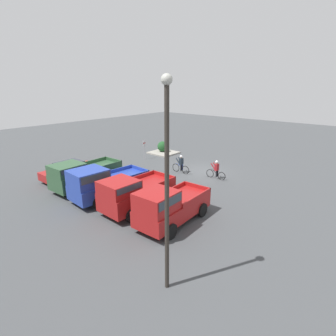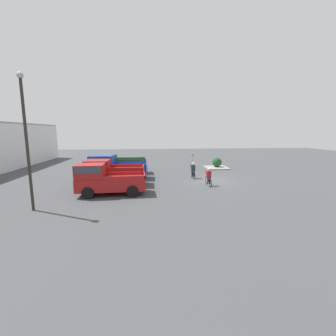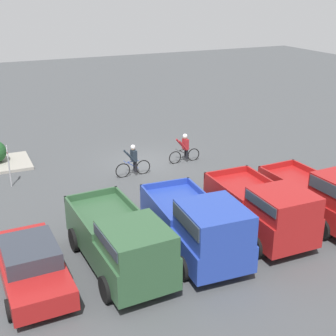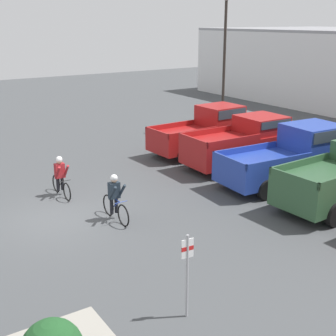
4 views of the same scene
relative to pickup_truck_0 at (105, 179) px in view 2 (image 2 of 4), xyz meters
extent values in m
plane|color=#424447|center=(3.89, -9.27, -1.17)|extent=(80.00, 80.00, 0.00)
cube|color=maroon|center=(0.02, -0.50, -0.35)|extent=(2.15, 5.00, 0.90)
cube|color=maroon|center=(-0.04, 0.97, 0.61)|extent=(1.87, 2.04, 1.02)
cube|color=#333D47|center=(-0.04, 0.97, 0.84)|extent=(1.92, 1.89, 0.45)
cube|color=maroon|center=(-0.87, -1.53, 0.23)|extent=(0.20, 2.95, 0.25)
cube|color=maroon|center=(1.00, -1.45, 0.23)|extent=(0.20, 2.95, 0.25)
cube|color=maroon|center=(0.12, -2.92, 0.23)|extent=(1.95, 0.16, 0.25)
cylinder|color=black|center=(-1.02, 0.98, -0.76)|extent=(0.25, 0.84, 0.83)
cylinder|color=black|center=(0.93, 1.06, -0.76)|extent=(0.25, 0.84, 0.83)
cylinder|color=black|center=(-0.89, -2.07, -0.76)|extent=(0.25, 0.84, 0.83)
cylinder|color=black|center=(1.06, -1.99, -0.76)|extent=(0.25, 0.84, 0.83)
cube|color=maroon|center=(2.82, -0.40, -0.26)|extent=(2.16, 4.91, 1.10)
cube|color=maroon|center=(2.84, 1.07, 0.67)|extent=(1.94, 1.98, 0.77)
cube|color=#333D47|center=(2.84, 1.07, 0.84)|extent=(2.00, 1.83, 0.34)
cube|color=maroon|center=(1.81, -1.36, 0.41)|extent=(0.13, 2.93, 0.25)
cube|color=maroon|center=(3.81, -1.39, 0.41)|extent=(0.13, 2.93, 0.25)
cube|color=maroon|center=(2.78, -2.80, 0.41)|extent=(2.08, 0.11, 0.25)
cylinder|color=black|center=(1.80, 1.13, -0.77)|extent=(0.23, 0.81, 0.81)
cylinder|color=black|center=(3.88, 1.10, -0.77)|extent=(0.23, 0.81, 0.81)
cylinder|color=black|center=(1.76, -1.89, -0.77)|extent=(0.23, 0.81, 0.81)
cylinder|color=black|center=(3.84, -1.93, -0.77)|extent=(0.23, 0.81, 0.81)
cube|color=#233D9E|center=(5.62, -0.38, -0.36)|extent=(2.39, 5.56, 0.93)
cube|color=#233D9E|center=(5.71, 1.25, 0.63)|extent=(2.04, 2.28, 1.05)
cube|color=#333D47|center=(5.71, 1.25, 0.86)|extent=(2.10, 2.11, 0.46)
cube|color=#233D9E|center=(4.56, -1.42, 0.23)|extent=(0.26, 3.27, 0.25)
cube|color=#233D9E|center=(6.57, -1.53, 0.23)|extent=(0.26, 3.27, 0.25)
cube|color=#233D9E|center=(5.47, -3.06, 0.23)|extent=(2.10, 0.20, 0.25)
cylinder|color=black|center=(4.67, 1.36, -0.78)|extent=(0.26, 0.80, 0.79)
cylinder|color=black|center=(6.76, 1.24, -0.78)|extent=(0.26, 0.80, 0.79)
cylinder|color=black|center=(4.48, -2.01, -0.78)|extent=(0.26, 0.80, 0.79)
cylinder|color=black|center=(6.57, -2.13, -0.78)|extent=(0.26, 0.80, 0.79)
cube|color=#2D5133|center=(8.42, -0.36, -0.27)|extent=(2.27, 5.39, 1.07)
cube|color=#2D5133|center=(8.35, 1.23, 0.64)|extent=(1.97, 2.20, 0.73)
cube|color=#333D47|center=(8.35, 1.23, 0.80)|extent=(2.02, 2.03, 0.32)
cube|color=#2D5133|center=(7.49, -1.46, 0.40)|extent=(0.22, 3.18, 0.25)
cube|color=#2D5133|center=(9.45, -1.37, 0.40)|extent=(0.22, 3.18, 0.25)
cube|color=#2D5133|center=(8.54, -2.97, 0.40)|extent=(2.04, 0.17, 0.25)
cylinder|color=black|center=(7.33, 1.24, -0.76)|extent=(0.26, 0.84, 0.83)
cylinder|color=black|center=(9.37, 1.33, -0.76)|extent=(0.26, 0.84, 0.83)
cylinder|color=black|center=(7.47, -2.04, -0.76)|extent=(0.26, 0.84, 0.83)
cylinder|color=black|center=(9.51, -1.95, -0.76)|extent=(0.26, 0.84, 0.83)
cube|color=maroon|center=(11.22, -0.48, -0.59)|extent=(1.92, 4.57, 0.64)
cube|color=#2D333D|center=(11.22, -0.48, 0.00)|extent=(1.68, 2.07, 0.53)
cylinder|color=black|center=(10.28, 0.95, -0.86)|extent=(0.19, 0.64, 0.64)
cylinder|color=black|center=(12.10, 0.99, -0.86)|extent=(0.19, 0.64, 0.64)
cylinder|color=black|center=(10.35, -1.94, -0.86)|extent=(0.19, 0.64, 0.64)
cylinder|color=black|center=(12.16, -1.90, -0.86)|extent=(0.19, 0.64, 0.64)
torus|color=black|center=(5.68, -7.70, -0.82)|extent=(0.76, 0.06, 0.76)
torus|color=black|center=(4.60, -7.71, -0.82)|extent=(0.76, 0.06, 0.76)
cylinder|color=#233D9E|center=(5.14, -7.70, -0.63)|extent=(0.56, 0.04, 0.40)
cylinder|color=#233D9E|center=(5.14, -7.70, -0.42)|extent=(0.59, 0.04, 0.04)
cylinder|color=#233D9E|center=(4.95, -7.71, -0.63)|extent=(0.04, 0.04, 0.37)
cylinder|color=#233D9E|center=(5.54, -7.70, -0.40)|extent=(0.03, 0.46, 0.02)
cylinder|color=black|center=(5.03, -7.62, -0.68)|extent=(0.12, 0.12, 0.56)
cylinder|color=black|center=(5.03, -7.80, -0.68)|extent=(0.12, 0.12, 0.56)
cube|color=#1E2833|center=(5.08, -7.71, -0.12)|extent=(0.24, 0.36, 0.55)
cylinder|color=#1E2833|center=(5.30, -7.53, -0.12)|extent=(0.53, 0.10, 0.61)
cylinder|color=#1E2833|center=(5.30, -7.87, -0.12)|extent=(0.53, 0.10, 0.61)
sphere|color=tan|center=(5.11, -7.70, 0.26)|extent=(0.22, 0.22, 0.22)
sphere|color=silver|center=(5.11, -7.70, 0.32)|extent=(0.24, 0.24, 0.24)
torus|color=black|center=(2.51, -8.39, -0.85)|extent=(0.71, 0.06, 0.71)
torus|color=black|center=(1.40, -8.40, -0.85)|extent=(0.71, 0.06, 0.71)
cylinder|color=black|center=(1.95, -8.40, -0.68)|extent=(0.57, 0.04, 0.37)
cylinder|color=black|center=(1.95, -8.40, -0.48)|extent=(0.61, 0.04, 0.04)
cylinder|color=black|center=(1.76, -8.40, -0.68)|extent=(0.04, 0.04, 0.34)
cylinder|color=black|center=(2.37, -8.39, -0.45)|extent=(0.03, 0.46, 0.02)
cylinder|color=black|center=(1.84, -8.31, -0.72)|extent=(0.12, 0.12, 0.52)
cylinder|color=black|center=(1.84, -8.49, -0.72)|extent=(0.12, 0.12, 0.52)
cube|color=maroon|center=(1.90, -8.40, -0.17)|extent=(0.24, 0.36, 0.56)
cylinder|color=maroon|center=(2.12, -8.23, -0.18)|extent=(0.54, 0.10, 0.62)
cylinder|color=maroon|center=(2.12, -8.57, -0.18)|extent=(0.54, 0.10, 0.62)
sphere|color=tan|center=(1.92, -8.40, 0.22)|extent=(0.23, 0.23, 0.23)
sphere|color=silver|center=(1.92, -8.40, 0.27)|extent=(0.25, 0.25, 0.25)
cylinder|color=#9E9EA3|center=(10.84, -8.82, -0.15)|extent=(0.06, 0.06, 2.04)
cube|color=white|center=(10.84, -8.82, 0.54)|extent=(0.05, 0.30, 0.45)
cube|color=red|center=(10.84, -8.82, 0.54)|extent=(0.05, 0.30, 0.10)
cylinder|color=#2D2823|center=(-3.05, 3.64, 2.58)|extent=(0.16, 0.16, 7.51)
sphere|color=#B2B2A8|center=(-3.05, 3.64, 6.46)|extent=(0.36, 0.36, 0.36)
cube|color=gray|center=(10.94, -11.95, -1.10)|extent=(2.88, 2.74, 0.15)
sphere|color=#1E4C23|center=(11.20, -12.08, -0.43)|extent=(1.18, 1.18, 1.18)
camera|label=1|loc=(-8.49, 9.93, 6.29)|focal=28.00mm
camera|label=2|loc=(-16.52, -3.09, 3.45)|focal=24.00mm
camera|label=3|loc=(12.51, 12.67, 7.64)|focal=50.00mm
camera|label=4|loc=(18.27, -14.18, 5.30)|focal=50.00mm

